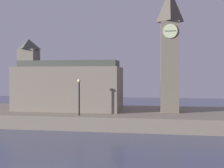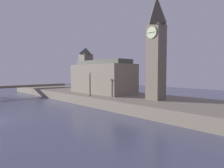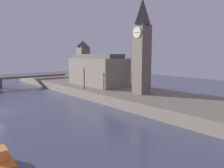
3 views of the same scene
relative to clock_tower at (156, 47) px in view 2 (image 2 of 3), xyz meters
The scene contains 4 objects.
far_embankment 11.61m from the clock_tower, behind, with size 70.00×12.00×1.50m, color slate.
clock_tower is the anchor object (origin of this frame).
parliament_hall 13.58m from the clock_tower, behind, with size 13.03×5.91×8.98m.
streetlamp 11.82m from the clock_tower, 155.42° to the right, with size 0.36×0.36×3.91m.
Camera 2 is at (24.91, -4.14, 5.42)m, focal length 32.07 mm.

